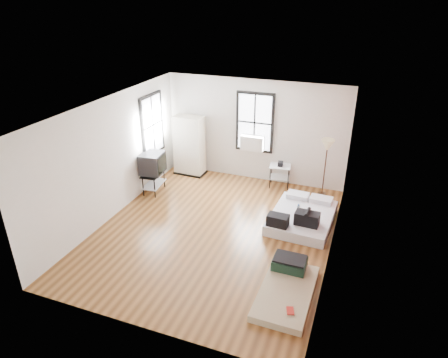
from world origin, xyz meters
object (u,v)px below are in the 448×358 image
at_px(mattress_main, 302,217).
at_px(wardrobe, 189,146).
at_px(mattress_bare, 287,285).
at_px(floor_lamp, 327,148).
at_px(tv_stand, 153,164).
at_px(side_table, 280,170).

distance_m(mattress_main, wardrobe, 3.97).
bearing_deg(mattress_bare, mattress_main, 95.06).
xyz_separation_m(mattress_main, mattress_bare, (0.19, -2.38, -0.05)).
xyz_separation_m(floor_lamp, tv_stand, (-4.20, -1.40, -0.51)).
bearing_deg(side_table, wardrobe, -178.48).
relative_size(mattress_main, wardrobe, 1.09).
height_order(mattress_bare, tv_stand, tv_stand).
distance_m(mattress_main, mattress_bare, 2.38).
height_order(mattress_main, side_table, side_table).
height_order(mattress_bare, floor_lamp, floor_lamp).
distance_m(wardrobe, floor_lamp, 3.83).
relative_size(side_table, floor_lamp, 0.47).
distance_m(side_table, floor_lamp, 1.42).
relative_size(side_table, tv_stand, 0.66).
distance_m(wardrobe, side_table, 2.66).
relative_size(mattress_bare, floor_lamp, 1.11).
height_order(mattress_bare, side_table, side_table).
height_order(wardrobe, side_table, wardrobe).
bearing_deg(floor_lamp, mattress_bare, -90.85).
bearing_deg(wardrobe, tv_stand, -103.92).
height_order(side_table, floor_lamp, floor_lamp).
bearing_deg(mattress_main, wardrobe, 158.36).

